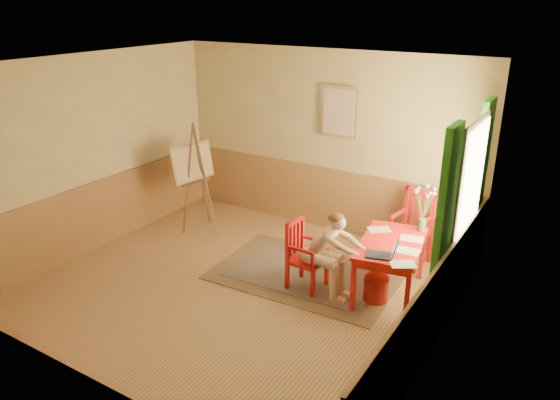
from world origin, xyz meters
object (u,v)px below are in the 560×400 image
Objects in this scene: chair_left at (304,255)px; figure at (326,249)px; table at (391,249)px; chair_back at (413,228)px; easel at (194,167)px; laptop at (384,253)px.

figure is (0.31, -0.02, 0.16)m from chair_left.
figure is (-0.67, -0.42, -0.01)m from table.
table is 0.79m from figure.
easel reaches higher than chair_back.
figure reaches higher than chair_left.
table is at bearing 98.58° from laptop.
easel is (-3.29, -0.68, 0.51)m from chair_back.
chair_back is 1.44m from laptop.
laptop is at bearing -85.12° from chair_back.
chair_left is at bearing -157.90° from table.
chair_left is 0.52× the size of easel.
chair_left is at bearing 179.47° from laptop.
easel reaches higher than table.
easel is (-3.35, 0.32, 0.40)m from table.
laptop is at bearing -81.42° from table.
chair_left is 1.68m from chair_back.
chair_back is 1.55m from figure.
table is 3.26× the size of laptop.
chair_left is at bearing 176.93° from figure.
easel is at bearing 174.60° from table.
chair_back is 2.59× the size of laptop.
laptop reaches higher than table.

